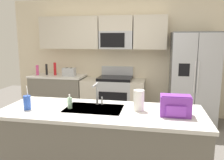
{
  "coord_description": "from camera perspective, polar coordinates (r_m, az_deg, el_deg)",
  "views": [
    {
      "loc": [
        0.72,
        -3.03,
        1.72
      ],
      "look_at": [
        0.04,
        0.6,
        1.05
      ],
      "focal_mm": 36.58,
      "sensor_mm": 36.0,
      "label": 1
    }
  ],
  "objects": [
    {
      "name": "paper_towel_roll",
      "position": [
        2.65,
        6.71,
        -5.07
      ],
      "size": [
        0.12,
        0.12,
        0.24
      ],
      "primitive_type": "cylinder",
      "color": "white",
      "rests_on": "island_counter"
    },
    {
      "name": "toaster",
      "position": [
        5.18,
        -10.68,
        2.01
      ],
      "size": [
        0.28,
        0.16,
        0.18
      ],
      "color": "#B7BABF",
      "rests_on": "back_counter"
    },
    {
      "name": "sink_faucet",
      "position": [
        2.84,
        -3.75,
        -2.99
      ],
      "size": [
        0.08,
        0.21,
        0.28
      ],
      "color": "#B7BABF",
      "rests_on": "island_counter"
    },
    {
      "name": "backpack",
      "position": [
        2.55,
        15.56,
        -6.05
      ],
      "size": [
        0.32,
        0.22,
        0.23
      ],
      "color": "purple",
      "rests_on": "island_counter"
    },
    {
      "name": "soap_dispenser",
      "position": [
        2.77,
        -10.53,
        -5.62
      ],
      "size": [
        0.06,
        0.06,
        0.17
      ],
      "color": "#A5D8B2",
      "rests_on": "island_counter"
    },
    {
      "name": "range_oven",
      "position": [
        5.07,
        0.38,
        -4.3
      ],
      "size": [
        1.36,
        0.61,
        1.1
      ],
      "color": "#B7BABF",
      "rests_on": "ground"
    },
    {
      "name": "kitchen_wall_unit",
      "position": [
        5.19,
        1.12,
        7.55
      ],
      "size": [
        5.2,
        0.43,
        2.6
      ],
      "color": "beige",
      "rests_on": "ground"
    },
    {
      "name": "back_counter",
      "position": [
        5.44,
        -13.21,
        -3.47
      ],
      "size": [
        1.22,
        0.63,
        0.9
      ],
      "color": "slate",
      "rests_on": "ground"
    },
    {
      "name": "pepper_mill",
      "position": [
        5.45,
        -16.03,
        2.55
      ],
      "size": [
        0.05,
        0.05,
        0.25
      ],
      "primitive_type": "cylinder",
      "color": "black",
      "rests_on": "back_counter"
    },
    {
      "name": "refrigerator",
      "position": [
        4.88,
        19.55,
        0.31
      ],
      "size": [
        0.9,
        0.76,
        1.85
      ],
      "color": "#4C4F54",
      "rests_on": "ground"
    },
    {
      "name": "island_counter",
      "position": [
        2.85,
        -2.7,
        -16.08
      ],
      "size": [
        2.37,
        0.87,
        0.9
      ],
      "color": "slate",
      "rests_on": "ground"
    },
    {
      "name": "bottle_pink",
      "position": [
        5.5,
        -18.16,
        2.38
      ],
      "size": [
        0.06,
        0.06,
        0.22
      ],
      "primitive_type": "cylinder",
      "color": "#EA4C93",
      "rests_on": "back_counter"
    },
    {
      "name": "bottle_red",
      "position": [
        5.36,
        -14.06,
        2.72
      ],
      "size": [
        0.06,
        0.06,
        0.29
      ],
      "primitive_type": "cylinder",
      "color": "red",
      "rests_on": "back_counter"
    },
    {
      "name": "ground_plane",
      "position": [
        3.55,
        -2.52,
        -18.66
      ],
      "size": [
        9.0,
        9.0,
        0.0
      ],
      "primitive_type": "plane",
      "color": "#66605B",
      "rests_on": "ground"
    },
    {
      "name": "drink_cup_blue",
      "position": [
        2.86,
        -20.45,
        -5.28
      ],
      "size": [
        0.08,
        0.08,
        0.29
      ],
      "color": "blue",
      "rests_on": "island_counter"
    }
  ]
}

